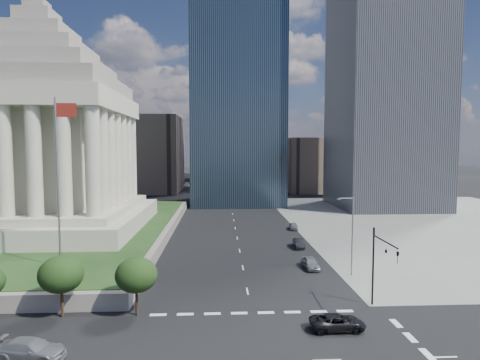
{
  "coord_description": "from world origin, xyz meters",
  "views": [
    {
      "loc": [
        -2.99,
        -23.69,
        15.85
      ],
      "look_at": [
        -0.8,
        20.56,
        12.47
      ],
      "focal_mm": 30.0,
      "sensor_mm": 36.0,
      "label": 1
    }
  ],
  "objects": [
    {
      "name": "ground",
      "position": [
        0.0,
        100.0,
        0.0
      ],
      "size": [
        500.0,
        500.0,
        0.0
      ],
      "primitive_type": "plane",
      "color": "black",
      "rests_on": "ground"
    },
    {
      "name": "sidewalk_ne",
      "position": [
        46.0,
        60.0,
        0.01
      ],
      "size": [
        68.0,
        90.0,
        0.03
      ],
      "primitive_type": "cube",
      "color": "slate",
      "rests_on": "ground"
    },
    {
      "name": "war_memorial",
      "position": [
        -34.0,
        48.0,
        21.4
      ],
      "size": [
        34.0,
        34.0,
        39.0
      ],
      "primitive_type": null,
      "color": "#AEA692",
      "rests_on": "plaza_lawn"
    },
    {
      "name": "flagpole",
      "position": [
        -21.83,
        24.0,
        13.11
      ],
      "size": [
        2.52,
        0.24,
        20.0
      ],
      "color": "slate",
      "rests_on": "plaza_lawn"
    },
    {
      "name": "midrise_glass",
      "position": [
        2.0,
        95.0,
        30.0
      ],
      "size": [
        26.0,
        26.0,
        60.0
      ],
      "primitive_type": "cube",
      "color": "black",
      "rests_on": "ground"
    },
    {
      "name": "highrise_ne",
      "position": [
        42.0,
        85.0,
        50.0
      ],
      "size": [
        26.0,
        28.0,
        100.0
      ],
      "primitive_type": "cube",
      "color": "black",
      "rests_on": "ground"
    },
    {
      "name": "building_filler_ne",
      "position": [
        32.0,
        130.0,
        10.0
      ],
      "size": [
        20.0,
        30.0,
        20.0
      ],
      "primitive_type": "cube",
      "color": "brown",
      "rests_on": "ground"
    },
    {
      "name": "building_filler_nw",
      "position": [
        -30.0,
        130.0,
        14.0
      ],
      "size": [
        24.0,
        30.0,
        28.0
      ],
      "primitive_type": "cube",
      "color": "brown",
      "rests_on": "ground"
    },
    {
      "name": "traffic_signal_ne",
      "position": [
        12.5,
        13.7,
        5.25
      ],
      "size": [
        0.3,
        5.74,
        8.0
      ],
      "color": "black",
      "rests_on": "ground"
    },
    {
      "name": "street_lamp_north",
      "position": [
        13.33,
        25.0,
        5.66
      ],
      "size": [
        2.13,
        0.22,
        10.0
      ],
      "color": "slate",
      "rests_on": "ground"
    },
    {
      "name": "pickup_truck",
      "position": [
        7.28,
        10.0,
        0.68
      ],
      "size": [
        4.9,
        2.31,
        1.35
      ],
      "primitive_type": "imported",
      "rotation": [
        0.0,
        0.0,
        1.58
      ],
      "color": "black",
      "rests_on": "ground"
    },
    {
      "name": "suv_grey",
      "position": [
        -17.38,
        6.23,
        0.77
      ],
      "size": [
        2.84,
        5.57,
        1.55
      ],
      "primitive_type": "imported",
      "rotation": [
        0.0,
        0.0,
        1.44
      ],
      "color": "slate",
      "rests_on": "ground"
    },
    {
      "name": "parked_sedan_near",
      "position": [
        9.0,
        28.25,
        0.76
      ],
      "size": [
        4.51,
        1.93,
        1.52
      ],
      "primitive_type": "imported",
      "rotation": [
        0.0,
        0.0,
        0.03
      ],
      "color": "gray",
      "rests_on": "ground"
    },
    {
      "name": "parked_sedan_mid",
      "position": [
        9.63,
        39.52,
        0.69
      ],
      "size": [
        1.64,
        4.25,
        1.38
      ],
      "primitive_type": "imported",
      "rotation": [
        0.0,
        0.0,
        -0.04
      ],
      "color": "black",
      "rests_on": "ground"
    },
    {
      "name": "parked_sedan_far",
      "position": [
        11.5,
        54.1,
        0.66
      ],
      "size": [
        2.1,
        4.07,
        1.33
      ],
      "primitive_type": "imported",
      "rotation": [
        0.0,
        0.0,
        -0.14
      ],
      "color": "slate",
      "rests_on": "ground"
    }
  ]
}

